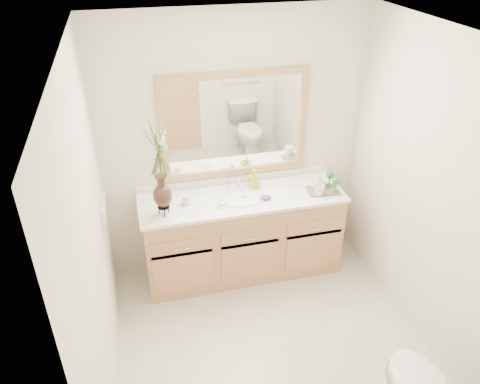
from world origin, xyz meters
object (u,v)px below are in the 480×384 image
object	(u,v)px
flower_vase	(159,159)
soap_bottle	(253,179)
tumbler	(186,200)
tray	(323,191)

from	to	relation	value
flower_vase	soap_bottle	world-z (taller)	flower_vase
flower_vase	tumbler	distance (m)	0.52
tumbler	tray	xyz separation A→B (m)	(1.24, -0.08, -0.04)
soap_bottle	flower_vase	bearing A→B (deg)	175.51
tumbler	soap_bottle	xyz separation A→B (m)	(0.64, 0.14, 0.04)
soap_bottle	tray	world-z (taller)	soap_bottle
tray	flower_vase	bearing A→B (deg)	-172.15
flower_vase	soap_bottle	xyz separation A→B (m)	(0.84, 0.25, -0.43)
tray	tumbler	bearing A→B (deg)	-177.00
flower_vase	tumbler	size ratio (longest dim) A/B	8.59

